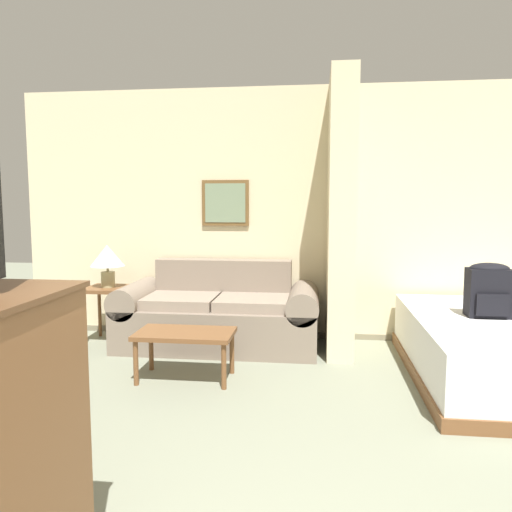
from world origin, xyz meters
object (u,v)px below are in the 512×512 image
Objects in this scene: couch at (219,315)px; table_lamp at (107,258)px; coffee_table at (185,337)px; bed at (507,349)px; backpack at (489,289)px.

table_lamp is at bearing 178.87° from couch.
table_lamp is at bearing 137.65° from coffee_table.
table_lamp reaches higher than bed.
couch is 1.27m from table_lamp.
bed is 4.69× the size of backpack.
backpack is (-0.14, 0.05, 0.47)m from bed.
bed is (2.48, -0.64, -0.06)m from couch.
table_lamp is (-1.06, 0.97, 0.52)m from coffee_table.
table_lamp is (-1.14, 0.02, 0.55)m from couch.
table_lamp is 0.97× the size of backpack.
table_lamp is at bearing 169.63° from bed.
coffee_table is at bearing -95.11° from couch.
bed is at bearing -10.37° from table_lamp.
table_lamp is 3.74m from bed.
couch is 2.53× the size of coffee_table.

